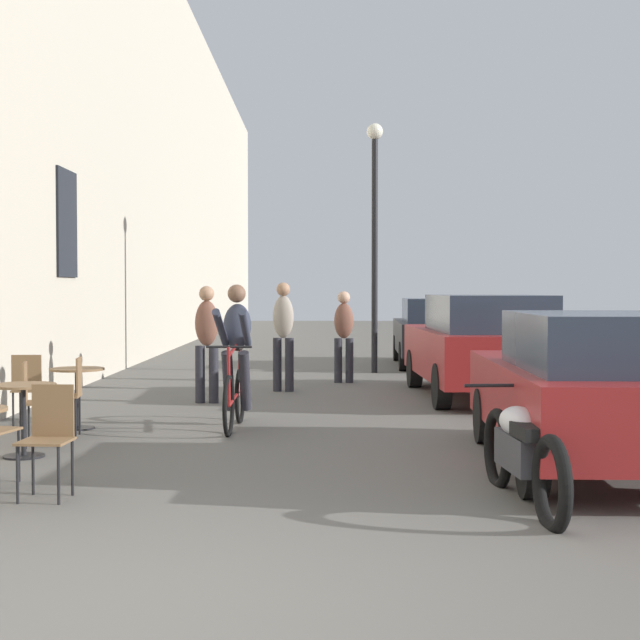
# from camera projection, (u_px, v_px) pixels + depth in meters

# --- Properties ---
(ground_plane) EXTENTS (88.00, 88.00, 0.00)m
(ground_plane) POSITION_uv_depth(u_px,v_px,m) (154.00, 613.00, 4.81)
(ground_plane) COLOR #5B5954
(building_facade_left) EXTENTS (0.54, 68.00, 10.39)m
(building_facade_left) POSITION_uv_depth(u_px,v_px,m) (100.00, 110.00, 18.61)
(building_facade_left) COLOR #B7AD99
(building_facade_left) RESTS_ON ground_plane
(cafe_chair_near_toward_wall) EXTENTS (0.40, 0.40, 0.89)m
(cafe_chair_near_toward_wall) POSITION_uv_depth(u_px,v_px,m) (45.00, 433.00, 7.44)
(cafe_chair_near_toward_wall) COLOR black
(cafe_chair_near_toward_wall) RESTS_ON ground_plane
(cafe_table_mid) EXTENTS (0.64, 0.64, 0.72)m
(cafe_table_mid) POSITION_uv_depth(u_px,v_px,m) (20.00, 404.00, 9.24)
(cafe_table_mid) COLOR black
(cafe_table_mid) RESTS_ON ground_plane
(cafe_chair_mid_toward_street) EXTENTS (0.45, 0.45, 0.89)m
(cafe_chair_mid_toward_street) POSITION_uv_depth(u_px,v_px,m) (32.00, 397.00, 9.87)
(cafe_chair_mid_toward_street) COLOR black
(cafe_chair_mid_toward_street) RESTS_ON ground_plane
(cafe_table_far) EXTENTS (0.64, 0.64, 0.72)m
(cafe_table_far) POSITION_uv_depth(u_px,v_px,m) (74.00, 385.00, 11.10)
(cafe_table_far) COLOR black
(cafe_table_far) RESTS_ON ground_plane
(cafe_chair_far_toward_street) EXTENTS (0.42, 0.42, 0.89)m
(cafe_chair_far_toward_street) POSITION_uv_depth(u_px,v_px,m) (66.00, 391.00, 10.49)
(cafe_chair_far_toward_street) COLOR black
(cafe_chair_far_toward_street) RESTS_ON ground_plane
(cafe_chair_far_toward_wall) EXTENTS (0.40, 0.40, 0.89)m
(cafe_chair_far_toward_wall) POSITION_uv_depth(u_px,v_px,m) (25.00, 386.00, 11.03)
(cafe_chair_far_toward_wall) COLOR black
(cafe_chair_far_toward_wall) RESTS_ON ground_plane
(cyclist_on_bicycle) EXTENTS (0.52, 1.76, 1.74)m
(cyclist_on_bicycle) POSITION_uv_depth(u_px,v_px,m) (232.00, 360.00, 11.24)
(cyclist_on_bicycle) COLOR black
(cyclist_on_bicycle) RESTS_ON ground_plane
(pedestrian_near) EXTENTS (0.35, 0.26, 1.70)m
(pedestrian_near) POSITION_uv_depth(u_px,v_px,m) (203.00, 337.00, 13.62)
(pedestrian_near) COLOR #26262D
(pedestrian_near) RESTS_ON ground_plane
(pedestrian_mid) EXTENTS (0.38, 0.29, 1.76)m
(pedestrian_mid) POSITION_uv_depth(u_px,v_px,m) (280.00, 330.00, 15.17)
(pedestrian_mid) COLOR #26262D
(pedestrian_mid) RESTS_ON ground_plane
(pedestrian_far) EXTENTS (0.35, 0.26, 1.62)m
(pedestrian_far) POSITION_uv_depth(u_px,v_px,m) (341.00, 331.00, 16.58)
(pedestrian_far) COLOR #26262D
(pedestrian_far) RESTS_ON ground_plane
(street_lamp) EXTENTS (0.32, 0.32, 4.90)m
(street_lamp) POSITION_uv_depth(u_px,v_px,m) (371.00, 215.00, 18.48)
(street_lamp) COLOR black
(street_lamp) RESTS_ON ground_plane
(parked_car_nearest) EXTENTS (1.83, 4.12, 1.45)m
(parked_car_nearest) POSITION_uv_depth(u_px,v_px,m) (588.00, 388.00, 8.60)
(parked_car_nearest) COLOR maroon
(parked_car_nearest) RESTS_ON ground_plane
(parked_car_second) EXTENTS (1.96, 4.45, 1.57)m
(parked_car_second) POSITION_uv_depth(u_px,v_px,m) (479.00, 345.00, 14.26)
(parked_car_second) COLOR maroon
(parked_car_second) RESTS_ON ground_plane
(parked_car_third) EXTENTS (1.85, 4.15, 1.46)m
(parked_car_third) POSITION_uv_depth(u_px,v_px,m) (433.00, 331.00, 20.21)
(parked_car_third) COLOR black
(parked_car_third) RESTS_ON ground_plane
(parked_motorcycle) EXTENTS (0.62, 2.15, 0.92)m
(parked_motorcycle) POSITION_uv_depth(u_px,v_px,m) (519.00, 452.00, 7.23)
(parked_motorcycle) COLOR black
(parked_motorcycle) RESTS_ON ground_plane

